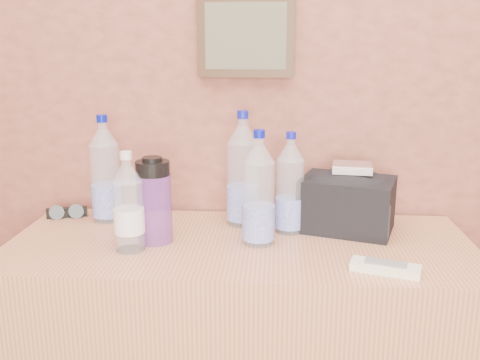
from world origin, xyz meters
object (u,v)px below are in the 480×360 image
pet_large_a (105,175)px  toiletry_bag (347,201)px  pet_large_d (259,195)px  pet_large_b (243,175)px  nalgene_bottle (154,201)px  ac_remote (385,268)px  pet_large_c (290,188)px  pet_small (129,208)px  sunglasses (67,212)px  foil_packet (352,168)px

pet_large_a → toiletry_bag: bearing=-3.1°
pet_large_d → toiletry_bag: (0.26, 0.14, -0.05)m
pet_large_b → pet_large_d: (0.06, -0.17, -0.01)m
pet_large_d → nalgene_bottle: bearing=-179.2°
nalgene_bottle → ac_remote: (0.62, -0.17, -0.11)m
pet_large_c → nalgene_bottle: pet_large_c is taller
pet_large_b → pet_small: 0.38m
nalgene_bottle → sunglasses: size_ratio=1.93×
pet_large_b → nalgene_bottle: (-0.24, -0.17, -0.04)m
pet_large_b → sunglasses: pet_large_b is taller
pet_large_b → pet_small: pet_large_b is taller
nalgene_bottle → sunglasses: bearing=150.0°
ac_remote → pet_large_c: bearing=147.4°
pet_large_c → pet_large_d: bearing=-129.7°
pet_large_b → ac_remote: size_ratio=2.11×
pet_large_a → nalgene_bottle: size_ratio=1.37×
pet_large_b → pet_large_c: 0.16m
pet_large_b → pet_large_a: bearing=179.0°
pet_large_d → foil_packet: (0.27, 0.14, 0.05)m
toiletry_bag → pet_large_b: bearing=-168.3°
pet_large_a → toiletry_bag: (0.75, -0.04, -0.06)m
pet_large_a → foil_packet: 0.76m
pet_large_c → pet_large_d: size_ratio=0.93×
pet_large_a → pet_large_d: 0.52m
toiletry_bag → pet_large_c: bearing=-153.3°
foil_packet → nalgene_bottle: bearing=-166.2°
pet_large_a → pet_large_b: size_ratio=0.95×
pet_large_a → pet_large_b: (0.43, -0.01, 0.01)m
pet_large_d → foil_packet: size_ratio=2.84×
nalgene_bottle → pet_small: bearing=-127.4°
pet_large_c → pet_small: pet_large_c is taller
ac_remote → toiletry_bag: (-0.06, 0.31, 0.08)m
pet_large_b → toiletry_bag: 0.33m
pet_large_a → nalgene_bottle: pet_large_a is taller
pet_large_a → ac_remote: (0.81, -0.35, -0.14)m
ac_remote → foil_packet: (-0.05, 0.31, 0.18)m
pet_large_a → foil_packet: pet_large_a is taller
pet_small → ac_remote: size_ratio=1.63×
foil_packet → sunglasses: bearing=176.6°
nalgene_bottle → pet_large_b: bearing=35.6°
pet_small → nalgene_bottle: 0.09m
nalgene_bottle → toiletry_bag: 0.58m
pet_large_d → foil_packet: pet_large_d is taller
pet_large_b → sunglasses: (-0.57, 0.02, -0.14)m
ac_remote → pet_large_d: bearing=169.3°
pet_small → toiletry_bag: bearing=18.9°
pet_large_b → pet_large_c: (0.14, -0.06, -0.02)m
pet_large_b → ac_remote: bearing=-42.4°
ac_remote → toiletry_bag: toiletry_bag is taller
pet_large_b → pet_large_c: size_ratio=1.17×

